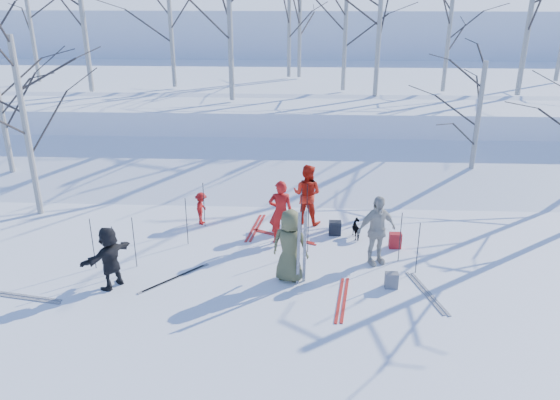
{
  "coord_description": "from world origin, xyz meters",
  "views": [
    {
      "loc": [
        0.62,
        -11.79,
        6.63
      ],
      "look_at": [
        0.0,
        1.5,
        1.3
      ],
      "focal_mm": 35.0,
      "sensor_mm": 36.0,
      "label": 1
    }
  ],
  "objects_px": {
    "skier_red_seated": "(201,208)",
    "skier_grey_west": "(110,258)",
    "skier_redor_behind": "(307,194)",
    "backpack_red": "(395,240)",
    "dog": "(358,229)",
    "skier_cream_east": "(376,230)",
    "backpack_dark": "(335,228)",
    "skier_red_north": "(281,212)",
    "backpack_grey": "(391,280)",
    "skier_olive_center": "(290,246)"
  },
  "relations": [
    {
      "from": "skier_redor_behind",
      "to": "dog",
      "type": "height_order",
      "value": "skier_redor_behind"
    },
    {
      "from": "skier_red_seated",
      "to": "backpack_red",
      "type": "bearing_deg",
      "value": -98.23
    },
    {
      "from": "skier_olive_center",
      "to": "skier_redor_behind",
      "type": "relative_size",
      "value": 1.0
    },
    {
      "from": "backpack_grey",
      "to": "skier_grey_west",
      "type": "bearing_deg",
      "value": -177.81
    },
    {
      "from": "skier_red_north",
      "to": "backpack_grey",
      "type": "relative_size",
      "value": 4.7
    },
    {
      "from": "dog",
      "to": "backpack_grey",
      "type": "height_order",
      "value": "dog"
    },
    {
      "from": "skier_redor_behind",
      "to": "backpack_red",
      "type": "height_order",
      "value": "skier_redor_behind"
    },
    {
      "from": "skier_red_seated",
      "to": "dog",
      "type": "relative_size",
      "value": 1.63
    },
    {
      "from": "skier_olive_center",
      "to": "skier_grey_west",
      "type": "bearing_deg",
      "value": 21.98
    },
    {
      "from": "skier_red_seated",
      "to": "backpack_grey",
      "type": "distance_m",
      "value": 6.09
    },
    {
      "from": "skier_olive_center",
      "to": "skier_redor_behind",
      "type": "distance_m",
      "value": 3.38
    },
    {
      "from": "skier_cream_east",
      "to": "skier_olive_center",
      "type": "bearing_deg",
      "value": 179.96
    },
    {
      "from": "skier_red_seated",
      "to": "skier_grey_west",
      "type": "bearing_deg",
      "value": 163.67
    },
    {
      "from": "skier_red_north",
      "to": "skier_red_seated",
      "type": "xyz_separation_m",
      "value": [
        -2.37,
        1.12,
        -0.41
      ]
    },
    {
      "from": "skier_red_north",
      "to": "dog",
      "type": "relative_size",
      "value": 2.99
    },
    {
      "from": "skier_red_north",
      "to": "skier_grey_west",
      "type": "distance_m",
      "value": 4.57
    },
    {
      "from": "skier_olive_center",
      "to": "skier_red_north",
      "type": "xyz_separation_m",
      "value": [
        -0.31,
        1.99,
        0.0
      ]
    },
    {
      "from": "skier_olive_center",
      "to": "dog",
      "type": "xyz_separation_m",
      "value": [
        1.81,
        2.38,
        -0.64
      ]
    },
    {
      "from": "backpack_red",
      "to": "skier_redor_behind",
      "type": "bearing_deg",
      "value": 146.89
    },
    {
      "from": "backpack_grey",
      "to": "skier_cream_east",
      "type": "bearing_deg",
      "value": 101.76
    },
    {
      "from": "skier_redor_behind",
      "to": "skier_red_seated",
      "type": "height_order",
      "value": "skier_redor_behind"
    },
    {
      "from": "skier_red_seated",
      "to": "skier_cream_east",
      "type": "xyz_separation_m",
      "value": [
        4.8,
        -2.18,
        0.42
      ]
    },
    {
      "from": "backpack_grey",
      "to": "skier_red_seated",
      "type": "bearing_deg",
      "value": 146.12
    },
    {
      "from": "skier_red_north",
      "to": "skier_cream_east",
      "type": "xyz_separation_m",
      "value": [
        2.43,
        -1.06,
        0.01
      ]
    },
    {
      "from": "skier_cream_east",
      "to": "skier_grey_west",
      "type": "bearing_deg",
      "value": 169.28
    },
    {
      "from": "dog",
      "to": "backpack_red",
      "type": "xyz_separation_m",
      "value": [
        0.96,
        -0.58,
        -0.04
      ]
    },
    {
      "from": "skier_olive_center",
      "to": "skier_cream_east",
      "type": "height_order",
      "value": "skier_cream_east"
    },
    {
      "from": "skier_grey_west",
      "to": "skier_cream_east",
      "type": "bearing_deg",
      "value": 133.92
    },
    {
      "from": "skier_redor_behind",
      "to": "backpack_red",
      "type": "xyz_separation_m",
      "value": [
        2.37,
        -1.55,
        -0.69
      ]
    },
    {
      "from": "skier_redor_behind",
      "to": "dog",
      "type": "xyz_separation_m",
      "value": [
        1.41,
        -0.97,
        -0.64
      ]
    },
    {
      "from": "skier_redor_behind",
      "to": "skier_cream_east",
      "type": "xyz_separation_m",
      "value": [
        1.72,
        -2.42,
        0.01
      ]
    },
    {
      "from": "skier_red_north",
      "to": "skier_cream_east",
      "type": "distance_m",
      "value": 2.65
    },
    {
      "from": "dog",
      "to": "backpack_grey",
      "type": "bearing_deg",
      "value": 89.22
    },
    {
      "from": "skier_redor_behind",
      "to": "skier_red_seated",
      "type": "bearing_deg",
      "value": 24.51
    },
    {
      "from": "skier_red_seated",
      "to": "skier_grey_west",
      "type": "xyz_separation_m",
      "value": [
        -1.45,
        -3.64,
        0.27
      ]
    },
    {
      "from": "skier_red_seated",
      "to": "skier_grey_west",
      "type": "height_order",
      "value": "skier_grey_west"
    },
    {
      "from": "skier_olive_center",
      "to": "skier_grey_west",
      "type": "xyz_separation_m",
      "value": [
        -4.12,
        -0.52,
        -0.14
      ]
    },
    {
      "from": "skier_cream_east",
      "to": "backpack_red",
      "type": "xyz_separation_m",
      "value": [
        0.65,
        0.87,
        -0.69
      ]
    },
    {
      "from": "skier_olive_center",
      "to": "dog",
      "type": "distance_m",
      "value": 3.06
    },
    {
      "from": "skier_olive_center",
      "to": "backpack_grey",
      "type": "height_order",
      "value": "skier_olive_center"
    },
    {
      "from": "backpack_red",
      "to": "backpack_dark",
      "type": "xyz_separation_m",
      "value": [
        -1.57,
        0.74,
        -0.01
      ]
    },
    {
      "from": "backpack_dark",
      "to": "skier_cream_east",
      "type": "bearing_deg",
      "value": -60.12
    },
    {
      "from": "dog",
      "to": "backpack_grey",
      "type": "xyz_separation_m",
      "value": [
        0.56,
        -2.66,
        -0.06
      ]
    },
    {
      "from": "dog",
      "to": "backpack_grey",
      "type": "relative_size",
      "value": 1.57
    },
    {
      "from": "skier_red_north",
      "to": "backpack_red",
      "type": "height_order",
      "value": "skier_red_north"
    },
    {
      "from": "backpack_dark",
      "to": "dog",
      "type": "bearing_deg",
      "value": -14.89
    },
    {
      "from": "skier_red_north",
      "to": "skier_redor_behind",
      "type": "bearing_deg",
      "value": -119.38
    },
    {
      "from": "dog",
      "to": "skier_red_seated",
      "type": "bearing_deg",
      "value": -22.02
    },
    {
      "from": "skier_redor_behind",
      "to": "skier_red_seated",
      "type": "distance_m",
      "value": 3.11
    },
    {
      "from": "skier_red_seated",
      "to": "skier_cream_east",
      "type": "relative_size",
      "value": 0.54
    }
  ]
}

